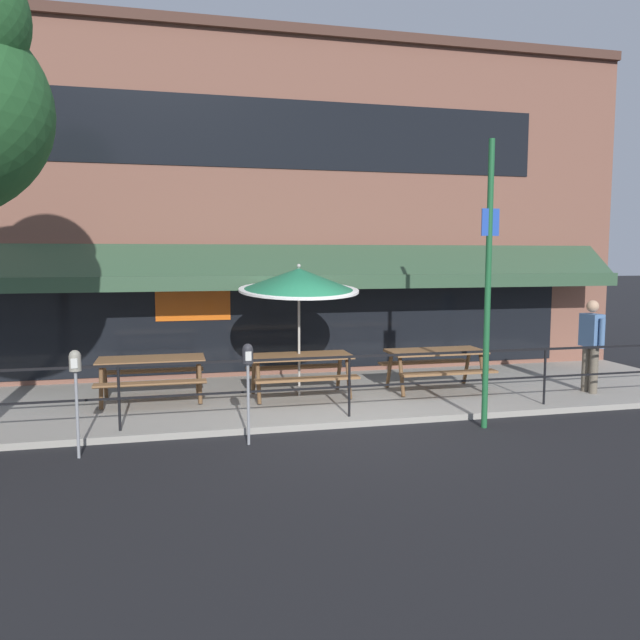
% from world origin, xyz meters
% --- Properties ---
extents(ground_plane, '(120.00, 120.00, 0.00)m').
position_xyz_m(ground_plane, '(0.00, 0.00, 0.00)').
color(ground_plane, black).
extents(patio_deck, '(15.00, 4.00, 0.10)m').
position_xyz_m(patio_deck, '(0.00, 2.00, 0.05)').
color(patio_deck, '#9E998E').
rests_on(patio_deck, ground).
extents(restaurant_building, '(15.00, 1.60, 7.29)m').
position_xyz_m(restaurant_building, '(-0.00, 4.22, 3.62)').
color(restaurant_building, brown).
rests_on(restaurant_building, ground).
extents(patio_railing, '(13.84, 0.04, 0.97)m').
position_xyz_m(patio_railing, '(0.00, 0.30, 0.80)').
color(patio_railing, black).
rests_on(patio_railing, patio_deck).
extents(picnic_table_left, '(1.80, 1.42, 0.76)m').
position_xyz_m(picnic_table_left, '(-3.04, 2.04, 0.71)').
color(picnic_table_left, brown).
rests_on(picnic_table_left, patio_deck).
extents(picnic_table_centre, '(1.80, 1.42, 0.76)m').
position_xyz_m(picnic_table_centre, '(-0.47, 1.80, 0.71)').
color(picnic_table_centre, brown).
rests_on(picnic_table_centre, patio_deck).
extents(picnic_table_right, '(1.80, 1.42, 0.76)m').
position_xyz_m(picnic_table_right, '(2.11, 1.75, 0.71)').
color(picnic_table_right, brown).
rests_on(picnic_table_right, patio_deck).
extents(patio_umbrella_centre, '(2.14, 2.14, 2.39)m').
position_xyz_m(patio_umbrella_centre, '(-0.47, 1.93, 2.18)').
color(patio_umbrella_centre, '#B7B2A8').
rests_on(patio_umbrella_centre, patio_deck).
extents(pedestrian_walking, '(0.27, 0.62, 1.71)m').
position_xyz_m(pedestrian_walking, '(4.81, 0.94, 1.06)').
color(pedestrian_walking, '#665B4C').
rests_on(pedestrian_walking, patio_deck).
extents(parking_meter_near, '(0.15, 0.16, 1.42)m').
position_xyz_m(parking_meter_near, '(-3.90, -0.54, 1.15)').
color(parking_meter_near, gray).
rests_on(parking_meter_near, ground).
extents(parking_meter_far, '(0.15, 0.16, 1.42)m').
position_xyz_m(parking_meter_far, '(-1.68, -0.48, 1.15)').
color(parking_meter_far, gray).
rests_on(parking_meter_far, ground).
extents(street_sign_pole, '(0.28, 0.09, 4.32)m').
position_xyz_m(street_sign_pole, '(1.93, -0.45, 2.22)').
color(street_sign_pole, '#1E6033').
rests_on(street_sign_pole, ground).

